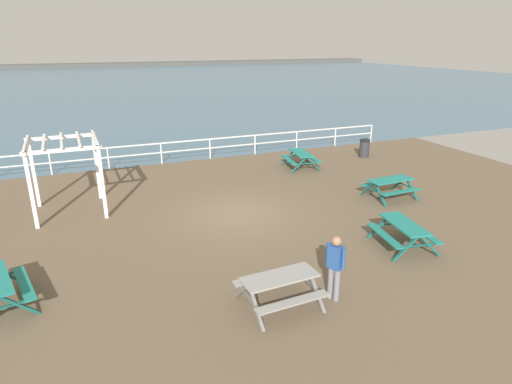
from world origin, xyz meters
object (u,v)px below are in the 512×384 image
object	(u,v)px
picnic_table_near_left	(404,229)
visitor	(335,264)
picnic_table_far_left	(390,184)
picnic_table_far_right	(280,283)
picnic_table_mid_centre	(301,156)
lattice_pergola	(64,159)
litter_bin	(364,148)

from	to	relation	value
picnic_table_near_left	visitor	bearing A→B (deg)	124.10
picnic_table_far_left	picnic_table_far_right	bearing A→B (deg)	-147.32
picnic_table_mid_centre	visitor	world-z (taller)	visitor
picnic_table_near_left	picnic_table_mid_centre	size ratio (longest dim) A/B	1.01
picnic_table_near_left	lattice_pergola	distance (m)	11.61
picnic_table_near_left	picnic_table_mid_centre	xyz separation A→B (m)	(1.16, 8.80, 0.00)
picnic_table_mid_centre	litter_bin	xyz separation A→B (m)	(4.13, 0.54, -0.10)
picnic_table_far_left	visitor	bearing A→B (deg)	-140.30
picnic_table_near_left	visitor	xyz separation A→B (m)	(-3.43, -1.60, 0.36)
picnic_table_far_left	lattice_pergola	bearing A→B (deg)	162.57
picnic_table_near_left	picnic_table_far_left	bearing A→B (deg)	-24.51
picnic_table_near_left	litter_bin	bearing A→B (deg)	-20.49
litter_bin	picnic_table_far_right	bearing A→B (deg)	-133.18
picnic_table_mid_centre	visitor	bearing A→B (deg)	164.25
picnic_table_far_left	litter_bin	size ratio (longest dim) A/B	1.96
visitor	lattice_pergola	distance (m)	10.32
litter_bin	visitor	bearing A→B (deg)	-128.53
visitor	picnic_table_far_right	bearing A→B (deg)	144.83
picnic_table_far_right	lattice_pergola	size ratio (longest dim) A/B	0.69
picnic_table_far_left	visitor	size ratio (longest dim) A/B	1.12
picnic_table_far_left	lattice_pergola	xyz separation A→B (m)	(-11.71, 3.17, 1.41)
picnic_table_mid_centre	lattice_pergola	size ratio (longest dim) A/B	0.74
picnic_table_mid_centre	picnic_table_far_right	distance (m)	11.74
picnic_table_near_left	litter_bin	xyz separation A→B (m)	(5.29, 9.34, -0.10)
picnic_table_mid_centre	visitor	size ratio (longest dim) A/B	1.20
picnic_table_far_right	visitor	size ratio (longest dim) A/B	1.13
picnic_table_far_right	lattice_pergola	bearing A→B (deg)	116.02
picnic_table_far_left	picnic_table_mid_centre	bearing A→B (deg)	101.58
picnic_table_near_left	lattice_pergola	size ratio (longest dim) A/B	0.75
litter_bin	picnic_table_near_left	bearing A→B (deg)	-119.53
picnic_table_far_right	visitor	bearing A→B (deg)	-14.16
picnic_table_near_left	picnic_table_far_right	distance (m)	4.92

